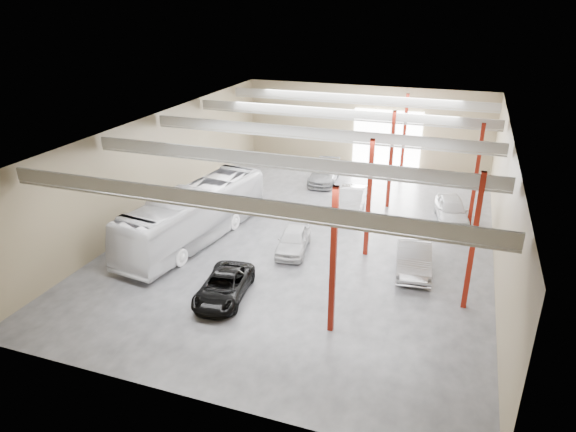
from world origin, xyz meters
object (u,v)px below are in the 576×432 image
Objects in this scene: car_row_a at (293,240)px; car_right_far at (452,210)px; black_sedan at (224,286)px; car_row_c at (324,173)px; car_right_near at (414,255)px; coach_bus at (195,214)px; car_row_b at (351,199)px.

car_row_a is 0.88× the size of car_right_far.
car_row_a is (1.62, 6.14, 0.06)m from black_sedan.
car_row_c is 0.99× the size of car_right_near.
coach_bus is 17.12m from car_right_far.
coach_bus reaches higher than car_right_near.
car_row_a is 0.89× the size of car_row_b.
car_row_c is at bearing 78.32° from coach_bus.
car_row_c is 1.09× the size of car_right_far.
car_row_b reaches higher than car_row_a.
car_right_far reaches higher than car_row_b.
car_right_near is 7.86m from car_right_far.
car_row_a is (6.25, 0.54, -0.99)m from coach_bus.
car_row_c reaches higher than car_row_a.
car_right_near is (13.29, 0.65, -0.85)m from coach_bus.
car_row_c is at bearing 119.37° from car_row_b.
coach_bus reaches higher than car_right_far.
car_row_b is at bearing 171.64° from car_right_far.
car_row_a is at bearing 67.91° from black_sedan.
car_row_c is (-3.45, 5.20, -0.03)m from car_row_b.
black_sedan is (4.63, -5.59, -1.05)m from coach_bus.
coach_bus is 13.34m from car_right_near.
coach_bus reaches higher than car_row_b.
car_row_c is at bearing 88.80° from car_row_a.
car_row_c is (0.00, 18.84, 0.10)m from black_sedan.
car_right_far is at bearing -1.80° from car_row_b.
car_row_b is (3.45, 13.64, 0.13)m from black_sedan.
car_row_b is at bearing 67.82° from car_row_a.
car_row_a is 7.05m from car_right_near.
car_row_b reaches higher than black_sedan.
car_row_b is (1.83, 7.50, 0.06)m from car_row_a.
car_right_near is at bearing -59.02° from car_row_b.
black_sedan is 1.12× the size of car_row_a.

